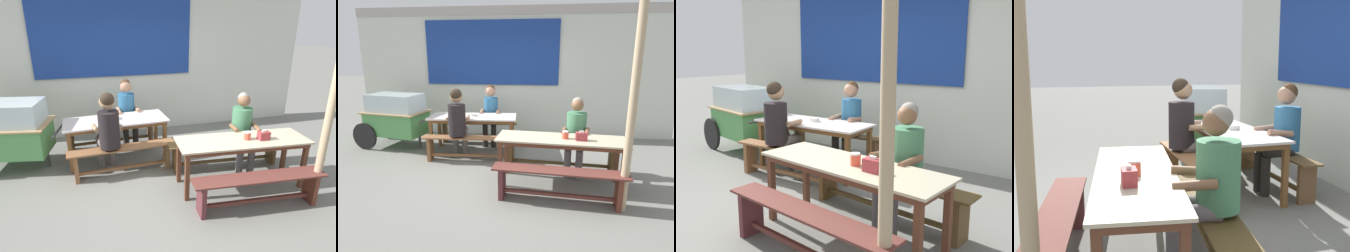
{
  "view_description": "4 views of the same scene",
  "coord_description": "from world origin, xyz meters",
  "views": [
    {
      "loc": [
        -1.01,
        -3.53,
        2.31
      ],
      "look_at": [
        0.08,
        0.42,
        0.78
      ],
      "focal_mm": 30.47,
      "sensor_mm": 36.0,
      "label": 1
    },
    {
      "loc": [
        0.66,
        -4.29,
        1.92
      ],
      "look_at": [
        0.07,
        0.65,
        0.66
      ],
      "focal_mm": 30.13,
      "sensor_mm": 36.0,
      "label": 2
    },
    {
      "loc": [
        2.91,
        -2.92,
        1.74
      ],
      "look_at": [
        0.17,
        0.76,
        0.82
      ],
      "focal_mm": 40.11,
      "sensor_mm": 36.0,
      "label": 3
    },
    {
      "loc": [
        3.95,
        -0.57,
        1.57
      ],
      "look_at": [
        -0.18,
        0.38,
        0.87
      ],
      "focal_mm": 43.89,
      "sensor_mm": 36.0,
      "label": 4
    }
  ],
  "objects": [
    {
      "name": "bench_far_front",
      "position": [
        -0.62,
        0.53,
        0.31
      ],
      "size": [
        1.68,
        0.34,
        0.46
      ],
      "color": "brown",
      "rests_on": "ground_plane"
    },
    {
      "name": "person_center_facing",
      "position": [
        -0.39,
        1.63,
        0.74
      ],
      "size": [
        0.43,
        0.52,
        1.29
      ],
      "color": "#292824",
      "rests_on": "ground_plane"
    },
    {
      "name": "soup_bowl",
      "position": [
        -0.66,
        1.13,
        0.75
      ],
      "size": [
        0.14,
        0.14,
        0.05
      ],
      "primitive_type": "cylinder",
      "color": "silver",
      "rests_on": "dining_table_far"
    },
    {
      "name": "bench_near_front",
      "position": [
        0.94,
        -0.82,
        0.3
      ],
      "size": [
        1.77,
        0.42,
        0.46
      ],
      "color": "brown",
      "rests_on": "ground_plane"
    },
    {
      "name": "dining_table_near",
      "position": [
        0.99,
        -0.25,
        0.65
      ],
      "size": [
        1.92,
        0.75,
        0.73
      ],
      "color": "#C1B696",
      "rests_on": "ground_plane"
    },
    {
      "name": "condiment_jar",
      "position": [
        1.05,
        -0.26,
        0.78
      ],
      "size": [
        0.1,
        0.1,
        0.11
      ],
      "color": "#DA4D36",
      "rests_on": "dining_table_near"
    },
    {
      "name": "person_right_near_table",
      "position": [
        1.26,
        0.24,
        0.71
      ],
      "size": [
        0.47,
        0.54,
        1.26
      ],
      "color": "#615B5D",
      "rests_on": "ground_plane"
    },
    {
      "name": "tissue_box",
      "position": [
        1.27,
        -0.32,
        0.79
      ],
      "size": [
        0.16,
        0.1,
        0.14
      ],
      "color": "#A23439",
      "rests_on": "dining_table_near"
    },
    {
      "name": "backdrop_wall",
      "position": [
        -0.02,
        2.46,
        1.57
      ],
      "size": [
        7.49,
        0.23,
        2.99
      ],
      "color": "silver",
      "rests_on": "ground_plane"
    },
    {
      "name": "bench_near_back",
      "position": [
        1.03,
        0.33,
        0.3
      ],
      "size": [
        1.93,
        0.43,
        0.46
      ],
      "color": "brown",
      "rests_on": "ground_plane"
    },
    {
      "name": "food_cart",
      "position": [
        -2.34,
        1.21,
        0.67
      ],
      "size": [
        1.7,
        1.05,
        1.13
      ],
      "color": "#4F9A51",
      "rests_on": "ground_plane"
    },
    {
      "name": "ground_plane",
      "position": [
        0.0,
        0.0,
        0.0
      ],
      "size": [
        40.0,
        40.0,
        0.0
      ],
      "primitive_type": "plane",
      "color": "slate"
    },
    {
      "name": "person_left_back_turned",
      "position": [
        -0.82,
        0.59,
        0.77
      ],
      "size": [
        0.46,
        0.57,
        1.35
      ],
      "color": "#635E5A",
      "rests_on": "ground_plane"
    },
    {
      "name": "dining_table_far",
      "position": [
        -0.65,
        1.1,
        0.65
      ],
      "size": [
        1.76,
        0.78,
        0.73
      ],
      "color": "silver",
      "rests_on": "ground_plane"
    },
    {
      "name": "wooden_support_post",
      "position": [
        1.74,
        -0.9,
        1.29
      ],
      "size": [
        0.1,
        0.1,
        2.59
      ],
      "primitive_type": "cylinder",
      "color": "tan",
      "rests_on": "ground_plane"
    },
    {
      "name": "bench_far_back",
      "position": [
        -0.69,
        1.68,
        0.3
      ],
      "size": [
        1.75,
        0.34,
        0.46
      ],
      "color": "brown",
      "rests_on": "ground_plane"
    }
  ]
}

